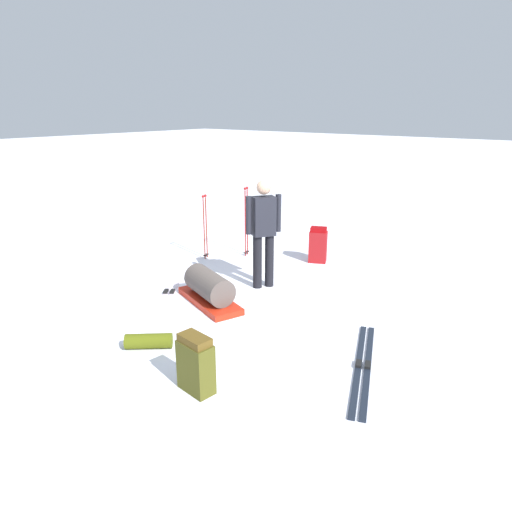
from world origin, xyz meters
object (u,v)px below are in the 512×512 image
ski_pair_near (169,293)px  sleeping_mat_rolled (149,341)px  ski_poles_planted_near (205,223)px  gear_sled (209,289)px  ski_pair_far (363,366)px  backpack_bright (318,245)px  skier_standing (264,229)px  ski_poles_planted_far (246,218)px  backpack_large_dark (196,364)px

ski_pair_near → sleeping_mat_rolled: 1.69m
ski_poles_planted_near → gear_sled: bearing=45.4°
ski_pair_far → backpack_bright: size_ratio=2.82×
ski_pair_far → sleeping_mat_rolled: sleeping_mat_rolled is taller
ski_poles_planted_near → backpack_bright: bearing=121.5°
skier_standing → backpack_bright: size_ratio=2.58×
backpack_bright → ski_poles_planted_near: bearing=-58.5°
ski_pair_near → ski_poles_planted_far: size_ratio=1.19×
ski_pair_far → ski_poles_planted_near: size_ratio=1.54×
gear_sled → sleeping_mat_rolled: gear_sled is taller
ski_pair_far → ski_poles_planted_far: size_ratio=1.40×
ski_pair_far → ski_poles_planted_near: ski_poles_planted_near is taller
skier_standing → ski_poles_planted_near: 1.84m
ski_pair_near → ski_pair_far: same height
backpack_bright → ski_poles_planted_near: size_ratio=0.54×
backpack_large_dark → backpack_bright: bearing=-164.9°
skier_standing → ski_pair_near: 1.76m
ski_pair_near → ski_poles_planted_far: ski_poles_planted_far is taller
skier_standing → backpack_large_dark: 3.01m
ski_pair_far → gear_sled: 2.55m
backpack_bright → ski_poles_planted_far: ski_poles_planted_far is taller
ski_pair_far → skier_standing: bearing=-117.9°
ski_pair_near → sleeping_mat_rolled: (1.29, 1.10, 0.08)m
ski_pair_far → gear_sled: size_ratio=1.40×
gear_sled → ski_poles_planted_far: bearing=-153.8°
ski_pair_near → ski_poles_planted_far: (-2.23, -0.29, 0.72)m
ski_poles_planted_far → sleeping_mat_rolled: 3.84m
sleeping_mat_rolled → ski_pair_near: bearing=-139.6°
ski_poles_planted_near → ski_poles_planted_far: 0.78m
backpack_large_dark → sleeping_mat_rolled: 1.12m
skier_standing → ski_poles_planted_far: skier_standing is taller
backpack_large_dark → ski_poles_planted_near: size_ratio=0.50×
backpack_large_dark → backpack_bright: size_ratio=0.93×
skier_standing → sleeping_mat_rolled: (2.42, 0.13, -0.86)m
backpack_large_dark → sleeping_mat_rolled: (-0.26, -1.06, -0.21)m
backpack_bright → ski_pair_near: bearing=-20.2°
ski_poles_planted_near → skier_standing: bearing=74.0°
backpack_bright → ski_poles_planted_near: ski_poles_planted_near is taller
skier_standing → ski_poles_planted_far: size_ratio=1.28×
ski_pair_near → ski_poles_planted_far: 2.37m
backpack_large_dark → ski_pair_far: bearing=142.0°
backpack_large_dark → ski_poles_planted_near: (-3.18, -2.94, 0.38)m
skier_standing → backpack_large_dark: (2.68, 1.20, -0.66)m
ski_pair_far → backpack_bright: backpack_bright is taller
backpack_large_dark → ski_poles_planted_near: bearing=-137.2°
ski_pair_near → backpack_large_dark: bearing=54.3°
sleeping_mat_rolled → ski_poles_planted_far: bearing=-158.5°
gear_sled → ski_pair_near: bearing=-81.6°
ski_pair_near → gear_sled: bearing=98.4°
ski_pair_far → sleeping_mat_rolled: (1.19, -2.20, 0.08)m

